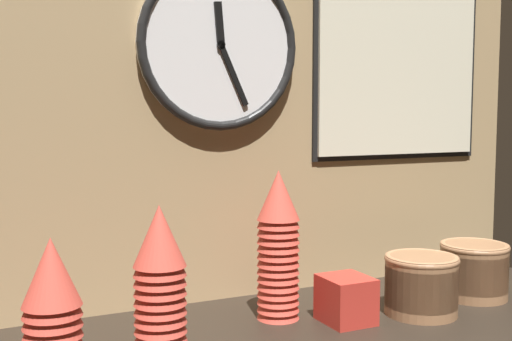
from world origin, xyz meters
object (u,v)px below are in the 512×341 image
bowl_stack_right (421,283)px  cup_stack_center_right (278,245)px  wall_clock (220,45)px  cup_stack_left (53,319)px  bowl_stack_far_right (474,269)px  menu_board (399,65)px  napkin_dispenser (345,299)px  cup_stack_center_left (160,288)px

bowl_stack_right → cup_stack_center_right: bearing=159.8°
wall_clock → cup_stack_left: bearing=-139.6°
cup_stack_center_right → wall_clock: 43.91cm
bowl_stack_far_right → menu_board: size_ratio=0.31×
cup_stack_center_right → cup_stack_left: (-46.09, -18.48, -3.09)cm
cup_stack_left → bowl_stack_right: (73.88, 8.23, -5.46)cm
bowl_stack_far_right → napkin_dispenser: bearing=-177.2°
bowl_stack_right → wall_clock: bearing=142.7°
wall_clock → napkin_dispenser: size_ratio=3.50×
cup_stack_center_left → cup_stack_left: 17.65cm
cup_stack_center_right → bowl_stack_right: 30.82cm
cup_stack_center_left → napkin_dispenser: size_ratio=2.61×
cup_stack_left → cup_stack_center_right: bearing=21.8°
cup_stack_center_right → menu_board: (41.76, 16.47, 38.01)cm
wall_clock → menu_board: bearing=1.1°
bowl_stack_far_right → cup_stack_left: bearing=-172.2°
cup_stack_left → bowl_stack_far_right: (92.52, 12.74, -5.46)cm
cup_stack_left → bowl_stack_far_right: bearing=7.8°
cup_stack_center_right → cup_stack_center_left: bearing=-153.1°
cup_stack_center_left → cup_stack_center_right: (28.92, 14.69, 1.54)cm
cup_stack_center_right → cup_stack_left: cup_stack_center_right is taller
cup_stack_center_right → napkin_dispenser: bearing=-34.0°
bowl_stack_far_right → wall_clock: size_ratio=0.42×
cup_stack_center_left → menu_board: menu_board is taller
cup_stack_left → bowl_stack_far_right: 93.55cm
menu_board → cup_stack_center_right: bearing=-158.5°
cup_stack_left → napkin_dispenser: size_ratio=2.31×
cup_stack_center_right → bowl_stack_far_right: 47.55cm
cup_stack_center_left → bowl_stack_right: cup_stack_center_left is taller
cup_stack_center_left → bowl_stack_right: size_ratio=1.78×
bowl_stack_far_right → wall_clock: wall_clock is taller
bowl_stack_far_right → napkin_dispenser: 35.47cm
bowl_stack_right → menu_board: bearing=62.4°
cup_stack_center_right → wall_clock: size_ratio=0.83×
cup_stack_center_right → bowl_stack_far_right: (46.42, -5.74, -8.55)cm
cup_stack_center_left → wall_clock: size_ratio=0.74×
cup_stack_left → bowl_stack_far_right: size_ratio=1.58×
cup_stack_center_right → bowl_stack_far_right: bearing=-7.0°
cup_stack_left → menu_board: bearing=21.7°
menu_board → wall_clock: bearing=-178.9°
bowl_stack_far_right → bowl_stack_right: bearing=-166.4°
napkin_dispenser → cup_stack_center_right: bearing=146.0°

